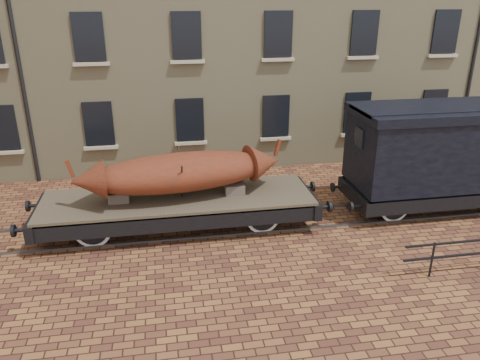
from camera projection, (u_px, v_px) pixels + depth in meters
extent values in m
plane|color=#4E2A1E|center=(281.00, 220.00, 15.19)|extent=(90.00, 90.00, 0.00)
cube|color=black|center=(2.00, 128.00, 17.38)|extent=(1.10, 0.12, 1.70)
cube|color=#C1B697|center=(6.00, 152.00, 17.68)|extent=(1.30, 0.18, 0.12)
cube|color=black|center=(99.00, 124.00, 17.94)|extent=(1.10, 0.12, 1.70)
cube|color=#C1B697|center=(101.00, 148.00, 18.24)|extent=(1.30, 0.18, 0.12)
cube|color=black|center=(190.00, 120.00, 18.50)|extent=(1.10, 0.12, 1.70)
cube|color=#C1B697|center=(191.00, 143.00, 18.80)|extent=(1.30, 0.18, 0.12)
cube|color=black|center=(276.00, 116.00, 19.06)|extent=(1.10, 0.12, 1.70)
cube|color=#C1B697|center=(275.00, 139.00, 19.36)|extent=(1.30, 0.18, 0.12)
cube|color=black|center=(357.00, 112.00, 19.62)|extent=(1.10, 0.12, 1.70)
cube|color=#C1B697|center=(355.00, 134.00, 19.92)|extent=(1.30, 0.18, 0.12)
cube|color=black|center=(433.00, 109.00, 20.18)|extent=(1.10, 0.12, 1.70)
cube|color=#C1B697|center=(431.00, 131.00, 20.47)|extent=(1.30, 0.18, 0.12)
cube|color=black|center=(89.00, 37.00, 16.75)|extent=(1.10, 0.12, 1.70)
cube|color=#C1B697|center=(92.00, 64.00, 17.05)|extent=(1.30, 0.18, 0.12)
cube|color=black|center=(186.00, 35.00, 17.30)|extent=(1.10, 0.12, 1.70)
cube|color=#C1B697|center=(188.00, 62.00, 17.60)|extent=(1.30, 0.18, 0.12)
cube|color=black|center=(278.00, 34.00, 17.86)|extent=(1.10, 0.12, 1.70)
cube|color=#C1B697|center=(278.00, 60.00, 18.16)|extent=(1.30, 0.18, 0.12)
cube|color=black|center=(364.00, 33.00, 18.42)|extent=(1.10, 0.12, 1.70)
cube|color=#C1B697|center=(363.00, 58.00, 18.72)|extent=(1.30, 0.18, 0.12)
cube|color=black|center=(445.00, 32.00, 18.98)|extent=(1.10, 0.12, 1.70)
cube|color=#C1B697|center=(443.00, 56.00, 19.28)|extent=(1.30, 0.18, 0.12)
cube|color=#59595E|center=(287.00, 230.00, 14.52)|extent=(30.00, 0.08, 0.06)
cube|color=#59595E|center=(276.00, 210.00, 15.83)|extent=(30.00, 0.08, 0.06)
cylinder|color=black|center=(432.00, 260.00, 12.01)|extent=(0.06, 0.06, 1.00)
cube|color=brown|center=(178.00, 199.00, 14.28)|extent=(8.17, 2.40, 0.13)
cube|color=black|center=(180.00, 223.00, 13.36)|extent=(8.17, 0.17, 0.49)
cube|color=black|center=(177.00, 192.00, 15.40)|extent=(8.17, 0.17, 0.49)
cube|color=black|center=(39.00, 217.00, 13.73)|extent=(0.24, 2.51, 0.49)
cylinder|color=black|center=(21.00, 230.00, 12.93)|extent=(0.38, 0.11, 0.11)
cylinder|color=black|center=(14.00, 231.00, 12.90)|extent=(0.09, 0.35, 0.35)
cylinder|color=black|center=(34.00, 206.00, 14.43)|extent=(0.38, 0.11, 0.11)
cylinder|color=black|center=(28.00, 206.00, 14.40)|extent=(0.09, 0.35, 0.35)
cube|color=black|center=(306.00, 197.00, 15.03)|extent=(0.24, 2.51, 0.49)
cylinder|color=black|center=(324.00, 207.00, 14.33)|extent=(0.38, 0.11, 0.11)
cylinder|color=black|center=(329.00, 207.00, 14.36)|extent=(0.09, 0.35, 0.35)
cylinder|color=black|center=(307.00, 187.00, 15.83)|extent=(0.38, 0.11, 0.11)
cylinder|color=black|center=(313.00, 186.00, 15.86)|extent=(0.09, 0.35, 0.35)
cylinder|color=black|center=(95.00, 220.00, 14.07)|extent=(0.11, 2.07, 0.11)
cylinder|color=silver|center=(92.00, 231.00, 13.41)|extent=(1.05, 0.08, 1.05)
cylinder|color=black|center=(92.00, 231.00, 13.41)|extent=(0.86, 0.11, 0.86)
cube|color=black|center=(91.00, 225.00, 13.19)|extent=(0.98, 0.09, 0.11)
cylinder|color=silver|center=(98.00, 209.00, 14.73)|extent=(1.05, 0.08, 1.05)
cylinder|color=black|center=(98.00, 209.00, 14.73)|extent=(0.86, 0.11, 0.86)
cube|color=black|center=(97.00, 200.00, 14.75)|extent=(0.98, 0.09, 0.11)
cylinder|color=black|center=(258.00, 207.00, 14.87)|extent=(0.11, 2.07, 0.11)
cylinder|color=silver|center=(263.00, 217.00, 14.21)|extent=(1.05, 0.08, 1.05)
cylinder|color=black|center=(263.00, 217.00, 14.21)|extent=(0.86, 0.11, 0.86)
cube|color=black|center=(264.00, 211.00, 13.99)|extent=(0.98, 0.09, 0.11)
cylinder|color=silver|center=(253.00, 198.00, 15.53)|extent=(1.05, 0.08, 1.05)
cylinder|color=black|center=(253.00, 198.00, 15.53)|extent=(0.86, 0.11, 0.86)
cube|color=black|center=(253.00, 190.00, 15.55)|extent=(0.98, 0.09, 0.11)
cube|color=black|center=(179.00, 211.00, 14.44)|extent=(4.36, 0.07, 0.07)
cube|color=#685C51|center=(119.00, 196.00, 13.92)|extent=(0.60, 0.54, 0.30)
cube|color=#685C51|center=(234.00, 188.00, 14.48)|extent=(0.60, 0.54, 0.30)
ellipsoid|color=maroon|center=(181.00, 172.00, 13.98)|extent=(5.79, 2.47, 1.12)
cone|color=maroon|center=(88.00, 181.00, 13.22)|extent=(1.10, 1.18, 1.06)
cube|color=maroon|center=(70.00, 169.00, 12.94)|extent=(0.24, 0.14, 0.54)
cone|color=maroon|center=(264.00, 162.00, 14.71)|extent=(1.10, 1.18, 1.06)
cube|color=maroon|center=(277.00, 148.00, 14.67)|extent=(0.24, 0.14, 0.54)
cylinder|color=black|center=(182.00, 182.00, 13.62)|extent=(0.05, 0.96, 1.35)
cylinder|color=black|center=(180.00, 171.00, 14.45)|extent=(0.05, 0.96, 1.35)
cube|color=black|center=(456.00, 203.00, 14.80)|extent=(5.94, 0.16, 0.45)
cube|color=black|center=(420.00, 178.00, 16.79)|extent=(5.94, 0.16, 0.45)
cube|color=black|center=(354.00, 195.00, 15.32)|extent=(0.22, 2.37, 0.45)
cylinder|color=black|center=(351.00, 207.00, 14.53)|extent=(0.08, 0.32, 0.32)
cylinder|color=black|center=(333.00, 187.00, 15.97)|extent=(0.08, 0.32, 0.32)
cylinder|color=black|center=(384.00, 199.00, 15.58)|extent=(0.10, 1.88, 0.10)
cylinder|color=silver|center=(395.00, 208.00, 14.92)|extent=(0.95, 0.07, 0.95)
cylinder|color=black|center=(395.00, 208.00, 14.92)|extent=(0.78, 0.10, 0.78)
cylinder|color=silver|center=(375.00, 191.00, 16.23)|extent=(0.95, 0.07, 0.95)
cylinder|color=black|center=(375.00, 191.00, 16.23)|extent=(0.78, 0.10, 0.78)
cylinder|color=silver|center=(473.00, 184.00, 16.83)|extent=(0.95, 0.07, 0.95)
cylinder|color=black|center=(473.00, 184.00, 16.83)|extent=(0.78, 0.10, 0.78)
cube|color=black|center=(444.00, 149.00, 15.26)|extent=(5.94, 2.37, 2.28)
cube|color=black|center=(451.00, 111.00, 14.78)|extent=(6.11, 2.52, 0.28)
cube|color=black|center=(451.00, 107.00, 14.74)|extent=(6.11, 1.68, 0.12)
cube|color=black|center=(359.00, 138.00, 14.58)|extent=(0.08, 0.59, 0.59)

